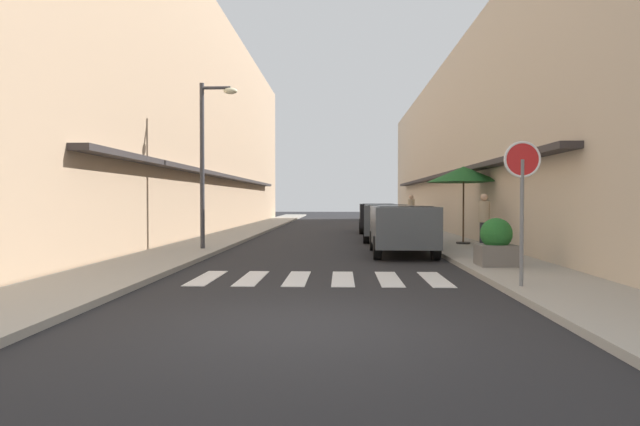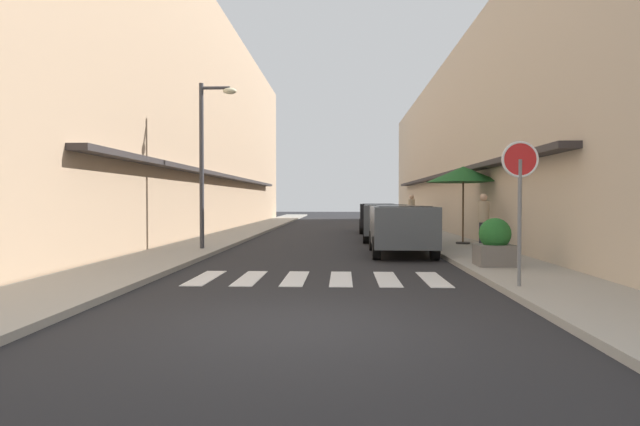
{
  "view_description": "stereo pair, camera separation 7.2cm",
  "coord_description": "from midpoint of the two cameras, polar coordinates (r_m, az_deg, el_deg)",
  "views": [
    {
      "loc": [
        0.44,
        -7.02,
        1.63
      ],
      "look_at": [
        -0.49,
        16.96,
        1.07
      ],
      "focal_mm": 30.82,
      "sensor_mm": 36.0,
      "label": 1
    },
    {
      "loc": [
        0.51,
        -7.02,
        1.63
      ],
      "look_at": [
        -0.49,
        16.96,
        1.07
      ],
      "focal_mm": 30.82,
      "sensor_mm": 36.0,
      "label": 2
    }
  ],
  "objects": [
    {
      "name": "sidewalk_right",
      "position": [
        26.16,
        10.85,
        -2.14
      ],
      "size": [
        2.2,
        65.78,
        0.12
      ],
      "primitive_type": "cube",
      "color": "#9E998E",
      "rests_on": "ground_plane"
    },
    {
      "name": "building_row_right",
      "position": [
        28.31,
        17.74,
        6.55
      ],
      "size": [
        5.5,
        44.29,
        8.48
      ],
      "color": "#C6B299",
      "rests_on": "ground_plane"
    },
    {
      "name": "pedestrian_walking_near",
      "position": [
        17.64,
        16.55,
        -0.7
      ],
      "size": [
        0.34,
        0.34,
        1.72
      ],
      "rotation": [
        0.0,
        0.0,
        3.8
      ],
      "color": "#282B33",
      "rests_on": "sidewalk_right"
    },
    {
      "name": "crosswalk",
      "position": [
        11.47,
        -0.18,
        -6.83
      ],
      "size": [
        5.2,
        2.2,
        0.01
      ],
      "color": "silver",
      "rests_on": "ground_plane"
    },
    {
      "name": "sidewalk_left",
      "position": [
        26.32,
        -8.48,
        -2.11
      ],
      "size": [
        2.2,
        65.78,
        0.12
      ],
      "primitive_type": "cube",
      "color": "#9E998E",
      "rests_on": "ground_plane"
    },
    {
      "name": "street_lamp",
      "position": [
        17.67,
        -11.65,
        6.71
      ],
      "size": [
        1.19,
        0.28,
        5.18
      ],
      "color": "#38383D",
      "rests_on": "sidewalk_left"
    },
    {
      "name": "parked_car_mid",
      "position": [
        22.16,
        6.81,
        -0.51
      ],
      "size": [
        1.98,
        4.45,
        1.47
      ],
      "color": "#4C5156",
      "rests_on": "ground_plane"
    },
    {
      "name": "building_row_left",
      "position": [
        28.73,
        -15.17,
        9.15
      ],
      "size": [
        5.5,
        44.29,
        11.13
      ],
      "color": "tan",
      "rests_on": "ground_plane"
    },
    {
      "name": "parked_car_far",
      "position": [
        27.69,
        5.89,
        -0.15
      ],
      "size": [
        1.9,
        3.98,
        1.47
      ],
      "color": "black",
      "rests_on": "ground_plane"
    },
    {
      "name": "planter_corner",
      "position": [
        13.36,
        17.68,
        -3.06
      ],
      "size": [
        0.85,
        0.85,
        1.1
      ],
      "color": "slate",
      "rests_on": "sidewalk_right"
    },
    {
      "name": "parked_car_near",
      "position": [
        16.52,
        8.39,
        -1.15
      ],
      "size": [
        1.87,
        4.21,
        1.47
      ],
      "color": "#4C5156",
      "rests_on": "ground_plane"
    },
    {
      "name": "pedestrian_walking_far",
      "position": [
        28.79,
        9.38,
        0.21
      ],
      "size": [
        0.34,
        0.34,
        1.8
      ],
      "rotation": [
        0.0,
        0.0,
        2.08
      ],
      "color": "#282B33",
      "rests_on": "sidewalk_right"
    },
    {
      "name": "round_street_sign",
      "position": [
        10.28,
        20.07,
        3.72
      ],
      "size": [
        0.65,
        0.07,
        2.56
      ],
      "color": "slate",
      "rests_on": "sidewalk_right"
    },
    {
      "name": "cafe_umbrella",
      "position": [
        19.69,
        14.58,
        3.87
      ],
      "size": [
        2.55,
        2.55,
        2.69
      ],
      "color": "#262626",
      "rests_on": "sidewalk_right"
    },
    {
      "name": "ground_plane",
      "position": [
        25.87,
        1.16,
        -2.29
      ],
      "size": [
        103.37,
        103.37,
        0.0
      ],
      "primitive_type": "plane",
      "color": "#232326"
    }
  ]
}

